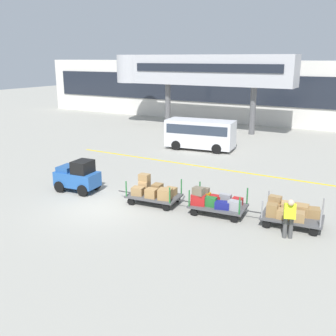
% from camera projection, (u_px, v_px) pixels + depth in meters
% --- Properties ---
extents(ground_plane, '(120.00, 120.00, 0.00)m').
position_uv_depth(ground_plane, '(100.00, 208.00, 17.31)').
color(ground_plane, '#9E9B91').
extents(apron_lead_line, '(17.43, 0.28, 0.01)m').
position_uv_depth(apron_lead_line, '(196.00, 166.00, 24.03)').
color(apron_lead_line, yellow).
rests_on(apron_lead_line, ground_plane).
extents(terminal_building, '(54.71, 2.51, 6.09)m').
position_uv_depth(terminal_building, '(271.00, 93.00, 38.14)').
color(terminal_building, silver).
rests_on(terminal_building, ground_plane).
extents(jet_bridge, '(17.21, 3.00, 6.62)m').
position_uv_depth(jet_bridge, '(192.00, 70.00, 35.28)').
color(jet_bridge, '#B7B7BC').
rests_on(jet_bridge, ground_plane).
extents(baggage_tug, '(2.20, 1.41, 1.58)m').
position_uv_depth(baggage_tug, '(78.00, 176.00, 19.26)').
color(baggage_tug, '#2659A5').
rests_on(baggage_tug, ground_plane).
extents(baggage_cart_lead, '(3.06, 1.62, 1.23)m').
position_uv_depth(baggage_cart_lead, '(154.00, 192.00, 17.66)').
color(baggage_cart_lead, '#4C4C4F').
rests_on(baggage_cart_lead, ground_plane).
extents(baggage_cart_middle, '(3.06, 1.62, 1.17)m').
position_uv_depth(baggage_cart_middle, '(216.00, 202.00, 16.46)').
color(baggage_cart_middle, '#4C4C4F').
rests_on(baggage_cart_middle, ground_plane).
extents(baggage_cart_tail, '(3.06, 1.62, 1.10)m').
position_uv_depth(baggage_cart_tail, '(290.00, 212.00, 15.35)').
color(baggage_cart_tail, '#4C4C4F').
rests_on(baggage_cart_tail, ground_plane).
extents(baggage_handler, '(0.52, 0.53, 1.56)m').
position_uv_depth(baggage_handler, '(289.00, 217.00, 14.11)').
color(baggage_handler, '#4C4C4C').
rests_on(baggage_handler, ground_plane).
extents(shuttle_van, '(5.00, 2.50, 2.10)m').
position_uv_depth(shuttle_van, '(200.00, 132.00, 28.02)').
color(shuttle_van, silver).
rests_on(shuttle_van, ground_plane).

